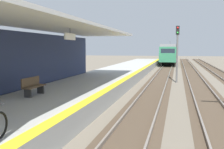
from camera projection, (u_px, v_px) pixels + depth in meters
station_platform at (89, 87)px, 18.91m from camera, size 5.00×80.00×0.91m
station_building_with_canopy at (15, 59)px, 13.35m from camera, size 4.85×24.00×4.43m
track_pair_nearest_platform at (156, 87)px, 21.79m from camera, size 2.34×120.00×0.16m
track_pair_middle at (200, 89)px, 20.99m from camera, size 2.34×120.00×0.16m
approaching_train at (169, 53)px, 54.04m from camera, size 2.93×19.60×4.76m
rail_signal_post at (177, 48)px, 24.61m from camera, size 0.32×0.34×5.20m
platform_bench at (33, 86)px, 13.05m from camera, size 0.45×1.60×0.88m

